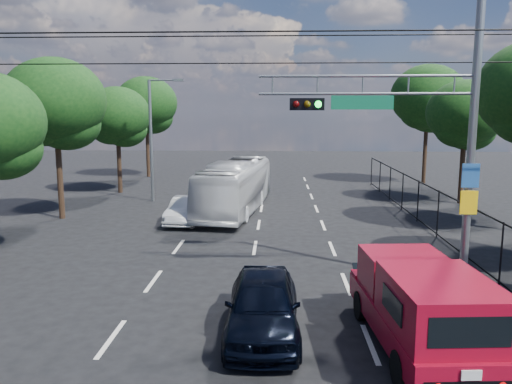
# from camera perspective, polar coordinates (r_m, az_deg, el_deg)

# --- Properties ---
(lane_markings) EXTENTS (6.12, 38.00, 0.01)m
(lane_markings) POSITION_cam_1_polar(r_m,az_deg,el_deg) (21.45, 0.11, -4.94)
(lane_markings) COLOR beige
(lane_markings) RESTS_ON ground
(signal_mast) EXTENTS (6.43, 0.39, 9.50)m
(signal_mast) POSITION_cam_1_polar(r_m,az_deg,el_deg) (15.43, 19.39, 8.67)
(signal_mast) COLOR slate
(signal_mast) RESTS_ON ground
(streetlight_left) EXTENTS (2.09, 0.22, 7.08)m
(streetlight_left) POSITION_cam_1_polar(r_m,az_deg,el_deg) (29.70, -11.61, 6.50)
(streetlight_left) COLOR slate
(streetlight_left) RESTS_ON ground
(utility_wires) EXTENTS (22.00, 5.04, 0.74)m
(utility_wires) POSITION_cam_1_polar(r_m,az_deg,el_deg) (15.77, -0.68, 16.44)
(utility_wires) COLOR black
(utility_wires) RESTS_ON ground
(fence_right) EXTENTS (0.06, 34.03, 2.00)m
(fence_right) POSITION_cam_1_polar(r_m,az_deg,el_deg) (20.56, 21.60, -3.28)
(fence_right) COLOR black
(fence_right) RESTS_ON ground
(tree_right_d) EXTENTS (4.32, 4.32, 7.02)m
(tree_right_d) POSITION_cam_1_polar(r_m,az_deg,el_deg) (30.69, 22.82, 7.76)
(tree_right_d) COLOR black
(tree_right_d) RESTS_ON ground
(tree_right_e) EXTENTS (5.28, 5.28, 8.58)m
(tree_right_e) POSITION_cam_1_polar(r_m,az_deg,el_deg) (38.36, 19.04, 9.74)
(tree_right_e) COLOR black
(tree_right_e) RESTS_ON ground
(tree_left_c) EXTENTS (4.80, 4.80, 7.80)m
(tree_left_c) POSITION_cam_1_polar(r_m,az_deg,el_deg) (26.08, -21.88, 8.88)
(tree_left_c) COLOR black
(tree_left_c) RESTS_ON ground
(tree_left_d) EXTENTS (4.20, 4.20, 6.83)m
(tree_left_d) POSITION_cam_1_polar(r_m,az_deg,el_deg) (33.42, -15.53, 7.97)
(tree_left_d) COLOR black
(tree_left_d) RESTS_ON ground
(tree_left_e) EXTENTS (4.92, 4.92, 7.99)m
(tree_left_e) POSITION_cam_1_polar(r_m,az_deg,el_deg) (41.16, -12.40, 9.39)
(tree_left_e) COLOR black
(tree_left_e) RESTS_ON ground
(red_pickup) EXTENTS (2.33, 5.48, 1.99)m
(red_pickup) POSITION_cam_1_polar(r_m,az_deg,el_deg) (11.80, 18.28, -12.05)
(red_pickup) COLOR black
(red_pickup) RESTS_ON ground
(navy_hatchback) EXTENTS (1.75, 4.28, 1.45)m
(navy_hatchback) POSITION_cam_1_polar(r_m,az_deg,el_deg) (12.10, 0.79, -12.74)
(navy_hatchback) COLOR black
(navy_hatchback) RESTS_ON ground
(white_bus) EXTENTS (3.46, 9.86, 2.69)m
(white_bus) POSITION_cam_1_polar(r_m,az_deg,el_deg) (26.17, -2.37, 0.62)
(white_bus) COLOR silver
(white_bus) RESTS_ON ground
(white_van) EXTENTS (1.55, 3.79, 1.22)m
(white_van) POSITION_cam_1_polar(r_m,az_deg,el_deg) (23.94, -7.99, -2.05)
(white_van) COLOR silver
(white_van) RESTS_ON ground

